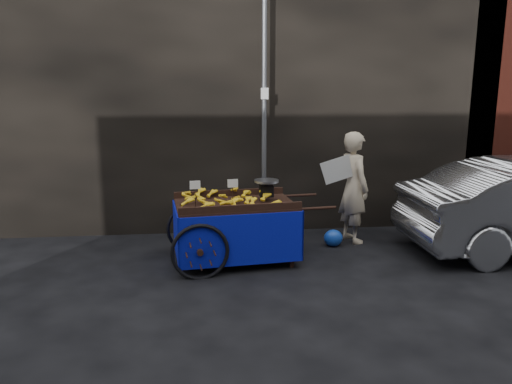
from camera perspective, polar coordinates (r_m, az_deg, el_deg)
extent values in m
plane|color=black|center=(7.35, -0.20, -8.06)|extent=(80.00, 80.00, 0.00)
cube|color=black|center=(9.46, -8.05, 11.83)|extent=(11.00, 2.00, 5.00)
cylinder|color=slate|center=(8.24, 0.94, 8.41)|extent=(0.08, 0.08, 4.00)
cube|color=white|center=(8.17, 0.99, 11.19)|extent=(0.12, 0.02, 0.18)
cube|color=black|center=(7.18, -2.39, -1.53)|extent=(1.79, 1.23, 0.06)
cube|color=black|center=(7.64, -3.05, -0.12)|extent=(1.68, 0.23, 0.11)
cube|color=black|center=(6.69, -1.65, -1.91)|extent=(1.68, 0.23, 0.11)
cube|color=black|center=(7.07, 4.17, -5.34)|extent=(0.06, 0.06, 0.84)
cube|color=black|center=(7.84, 2.41, -3.52)|extent=(0.06, 0.06, 0.84)
cylinder|color=black|center=(7.06, 7.09, -1.85)|extent=(0.53, 0.10, 0.04)
cylinder|color=black|center=(7.84, 5.05, -0.39)|extent=(0.53, 0.10, 0.04)
torus|color=black|center=(6.70, -6.41, -6.86)|extent=(0.79, 0.14, 0.79)
torus|color=black|center=(7.78, -7.32, -4.15)|extent=(0.79, 0.14, 0.79)
cylinder|color=black|center=(7.24, -6.90, -5.41)|extent=(0.18, 1.18, 0.05)
cube|color=#080C97|center=(6.77, -1.56, -5.54)|extent=(1.72, 0.21, 0.72)
cube|color=#080C97|center=(7.79, -3.07, -3.17)|extent=(1.72, 0.21, 0.72)
cube|color=#080C97|center=(7.18, -9.11, -4.64)|extent=(0.14, 1.09, 0.72)
cube|color=#080C97|center=(7.47, 4.11, -3.86)|extent=(0.14, 1.09, 0.72)
cube|color=black|center=(7.29, 1.20, 0.13)|extent=(0.20, 0.17, 0.17)
cylinder|color=silver|center=(7.26, 1.20, 1.27)|extent=(0.40, 0.40, 0.03)
cube|color=white|center=(6.92, -6.98, 0.81)|extent=(0.15, 0.03, 0.12)
cube|color=white|center=(6.99, -2.68, 1.00)|extent=(0.15, 0.03, 0.12)
imported|color=#C3B091|center=(8.26, 11.09, 0.53)|extent=(0.61, 0.76, 1.81)
cube|color=silver|center=(8.05, 9.35, 2.56)|extent=(0.59, 0.06, 0.50)
ellipsoid|color=#1641AC|center=(8.12, 8.83, -5.21)|extent=(0.30, 0.24, 0.27)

